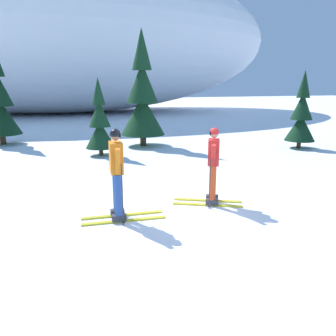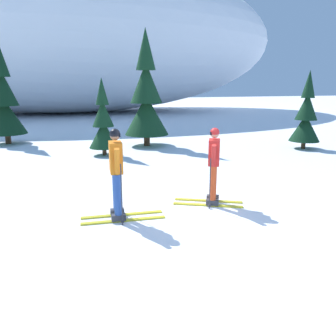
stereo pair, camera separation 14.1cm
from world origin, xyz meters
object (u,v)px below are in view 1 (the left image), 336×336
at_px(skier_red_jacket, 213,165).
at_px(skier_orange_jacket, 117,173).
at_px(pine_tree_center, 100,123).
at_px(pine_tree_center_right, 142,98).
at_px(pine_tree_far_right, 301,116).

bearing_deg(skier_red_jacket, skier_orange_jacket, -173.38).
relative_size(skier_red_jacket, pine_tree_center, 0.60).
height_order(skier_red_jacket, pine_tree_center_right, pine_tree_center_right).
distance_m(pine_tree_center_right, pine_tree_far_right, 6.73).
xyz_separation_m(pine_tree_center, pine_tree_far_right, (8.19, -1.12, 0.13)).
distance_m(pine_tree_center, pine_tree_center_right, 2.69).
xyz_separation_m(skier_orange_jacket, pine_tree_center_right, (2.55, 8.04, 1.10)).
relative_size(skier_red_jacket, pine_tree_far_right, 0.54).
xyz_separation_m(skier_red_jacket, pine_tree_far_right, (6.50, 5.15, 0.44)).
xyz_separation_m(skier_red_jacket, pine_tree_center_right, (0.36, 7.79, 1.16)).
distance_m(skier_red_jacket, pine_tree_far_right, 8.30).
relative_size(skier_orange_jacket, pine_tree_far_right, 0.57).
xyz_separation_m(skier_orange_jacket, pine_tree_far_right, (8.69, 5.40, 0.38)).
xyz_separation_m(pine_tree_center, pine_tree_center_right, (2.05, 1.52, 0.85)).
relative_size(skier_orange_jacket, pine_tree_center, 0.63).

